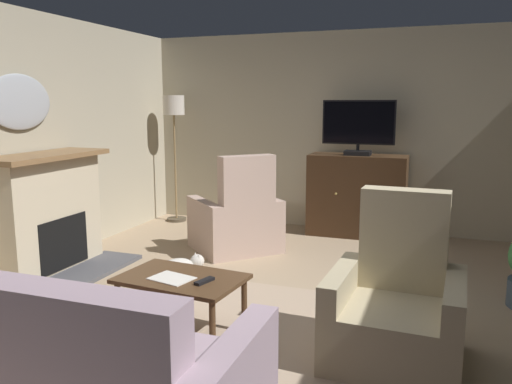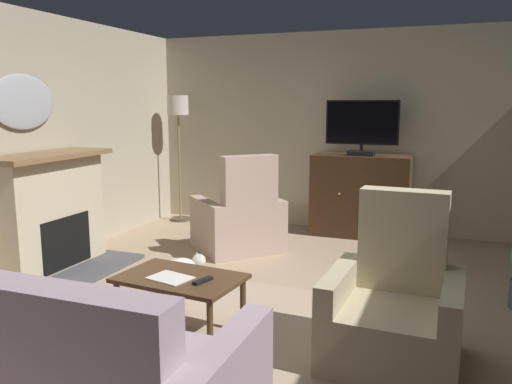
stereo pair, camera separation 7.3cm
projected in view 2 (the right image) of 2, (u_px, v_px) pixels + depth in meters
ground_plane at (269, 323)px, 4.12m from camera, size 6.15×7.07×0.04m
wall_back at (351, 132)px, 6.92m from camera, size 6.15×0.10×2.65m
rug_central at (263, 331)px, 3.91m from camera, size 2.26×1.92×0.01m
fireplace at (51, 216)px, 5.25m from camera, size 0.89×1.42×1.22m
wall_mirror_oval at (23, 102)px, 5.14m from camera, size 0.06×0.83×0.55m
tv_cabinet at (360, 198)px, 6.66m from camera, size 1.23×0.52×1.06m
television at (362, 126)px, 6.46m from camera, size 0.91×0.20×0.69m
coffee_table at (180, 284)px, 3.79m from camera, size 0.95×0.66×0.46m
tv_remote at (203, 281)px, 3.66m from camera, size 0.10×0.18×0.02m
folded_newspaper at (170, 278)px, 3.74m from camera, size 0.34×0.28×0.01m
sofa_floral at (39, 373)px, 2.70m from camera, size 2.24×0.87×0.94m
armchair_beside_cabinet at (240, 222)px, 6.01m from camera, size 1.23×1.23×1.15m
armchair_near_window at (394, 311)px, 3.45m from camera, size 0.89×0.87×1.12m
cat at (181, 267)px, 5.14m from camera, size 0.48×0.57×0.21m
floor_lamp at (178, 121)px, 7.37m from camera, size 0.30×0.30×1.82m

